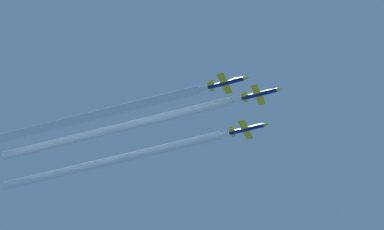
{
  "coord_description": "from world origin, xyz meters",
  "views": [
    {
      "loc": [
        247.8,
        75.15,
        2.96
      ],
      "look_at": [
        -0.23,
        -14.12,
        239.31
      ],
      "focal_mm": 110.3,
      "sensor_mm": 36.0,
      "label": 1
    }
  ],
  "objects": [
    {
      "name": "jet_lead",
      "position": [
        0.18,
        7.77,
        240.77
      ],
      "size": [
        8.91,
        12.98,
        3.12
      ],
      "color": "navy"
    },
    {
      "name": "jet_left_wingman",
      "position": [
        -11.11,
        0.11,
        238.57
      ],
      "size": [
        8.91,
        12.98,
        3.12
      ],
      "color": "navy"
    },
    {
      "name": "jet_right_wingman",
      "position": [
        10.25,
        0.63,
        238.68
      ],
      "size": [
        8.91,
        12.98,
        3.12
      ],
      "color": "navy"
    },
    {
      "name": "smoke_trail_lead",
      "position": [
        0.18,
        -37.57,
        240.74
      ],
      "size": [
        2.63,
        78.91,
        2.63
      ],
      "color": "white"
    },
    {
      "name": "smoke_trail_left_wingman",
      "position": [
        -11.11,
        -44.02,
        238.54
      ],
      "size": [
        2.63,
        76.48,
        2.63
      ],
      "color": "white"
    },
    {
      "name": "smoke_trail_right_wingman",
      "position": [
        10.25,
        -40.92,
        238.65
      ],
      "size": [
        2.63,
        71.33,
        2.63
      ],
      "color": "white"
    }
  ]
}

